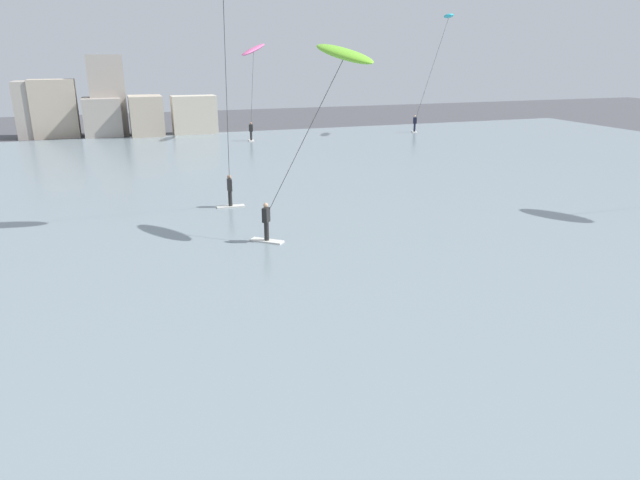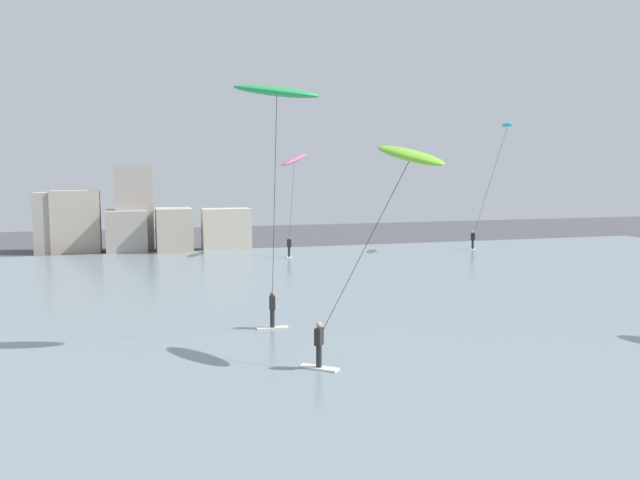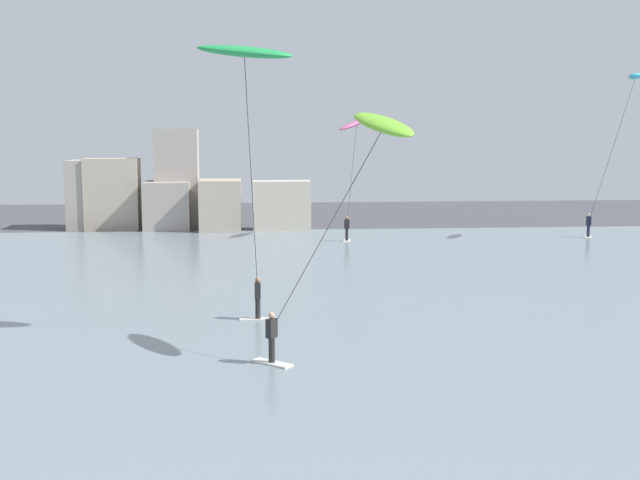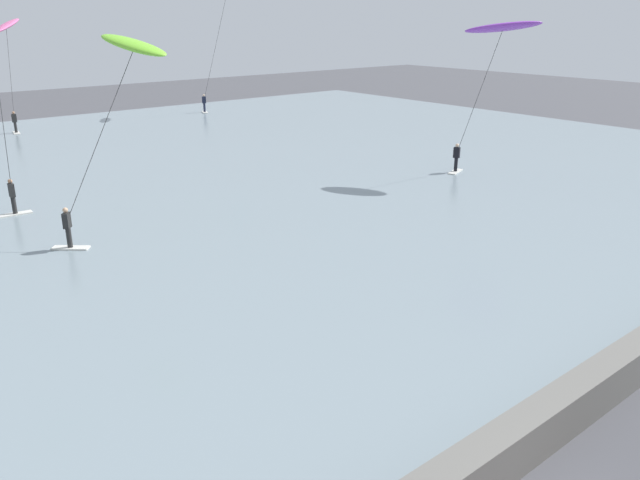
{
  "view_description": "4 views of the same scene",
  "coord_description": "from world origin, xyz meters",
  "px_view_note": "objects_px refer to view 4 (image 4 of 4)",
  "views": [
    {
      "loc": [
        -7.15,
        -0.23,
        7.52
      ],
      "look_at": [
        -2.53,
        12.89,
        2.92
      ],
      "focal_mm": 31.74,
      "sensor_mm": 36.0,
      "label": 1
    },
    {
      "loc": [
        -7.89,
        0.78,
        6.97
      ],
      "look_at": [
        -3.15,
        16.91,
        5.13
      ],
      "focal_mm": 35.79,
      "sensor_mm": 36.0,
      "label": 2
    },
    {
      "loc": [
        -2.49,
        -3.25,
        7.32
      ],
      "look_at": [
        -0.74,
        16.96,
        4.59
      ],
      "focal_mm": 45.86,
      "sensor_mm": 36.0,
      "label": 3
    },
    {
      "loc": [
        -9.02,
        -2.22,
        8.59
      ],
      "look_at": [
        1.65,
        10.63,
        2.63
      ],
      "focal_mm": 35.47,
      "sensor_mm": 36.0,
      "label": 4
    }
  ],
  "objects_px": {
    "kitesurfer_pink": "(7,33)",
    "kitesurfer_purple": "(500,37)",
    "kitesurfer_cyan": "(224,3)",
    "kitesurfer_lime": "(127,63)"
  },
  "relations": [
    {
      "from": "kitesurfer_pink",
      "to": "kitesurfer_lime",
      "type": "xyz_separation_m",
      "value": [
        -3.31,
        -28.99,
        -0.5
      ]
    },
    {
      "from": "kitesurfer_lime",
      "to": "kitesurfer_cyan",
      "type": "xyz_separation_m",
      "value": [
        20.72,
        26.41,
        2.68
      ]
    },
    {
      "from": "kitesurfer_pink",
      "to": "kitesurfer_lime",
      "type": "height_order",
      "value": "kitesurfer_pink"
    },
    {
      "from": "kitesurfer_pink",
      "to": "kitesurfer_purple",
      "type": "bearing_deg",
      "value": -64.48
    },
    {
      "from": "kitesurfer_lime",
      "to": "kitesurfer_purple",
      "type": "height_order",
      "value": "kitesurfer_purple"
    },
    {
      "from": "kitesurfer_cyan",
      "to": "kitesurfer_pink",
      "type": "bearing_deg",
      "value": 171.55
    },
    {
      "from": "kitesurfer_pink",
      "to": "kitesurfer_purple",
      "type": "relative_size",
      "value": 1.01
    },
    {
      "from": "kitesurfer_lime",
      "to": "kitesurfer_pink",
      "type": "bearing_deg",
      "value": 83.48
    },
    {
      "from": "kitesurfer_pink",
      "to": "kitesurfer_cyan",
      "type": "height_order",
      "value": "kitesurfer_cyan"
    },
    {
      "from": "kitesurfer_pink",
      "to": "kitesurfer_purple",
      "type": "height_order",
      "value": "kitesurfer_pink"
    }
  ]
}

